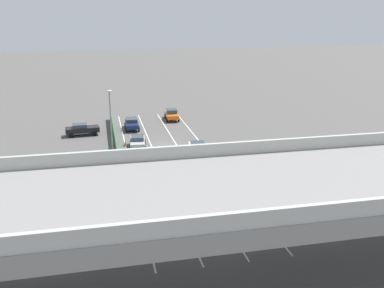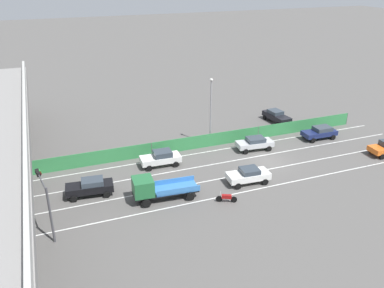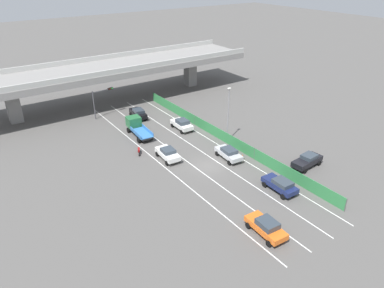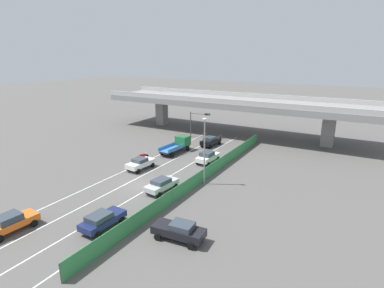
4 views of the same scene
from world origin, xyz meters
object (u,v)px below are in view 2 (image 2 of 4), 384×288
Objects in this scene: car_sedan_navy at (320,132)px; street_lamp at (211,106)px; car_sedan_white at (248,175)px; flatbed_truck_blue at (154,188)px; car_hatchback_white at (161,158)px; parked_sedan_dark at (276,116)px; car_sedan_silver at (255,143)px; motorcycle at (227,198)px; car_sedan_black at (90,187)px; traffic_light at (45,195)px; traffic_cone at (257,141)px.

car_sedan_navy is 14.59m from street_lamp.
car_sedan_white is 9.71m from flatbed_truck_blue.
car_hatchback_white is 20.18m from parked_sedan_dark.
car_sedan_silver reaches higher than motorcycle.
car_sedan_black is 29.01m from parked_sedan_dark.
flatbed_truck_blue reaches higher than car_sedan_black.
car_hatchback_white is 0.54× the size of street_lamp.
traffic_light is at bearing 120.81° from street_lamp.
traffic_cone is (-5.53, 6.25, -0.58)m from parked_sedan_dark.
car_sedan_silver is (6.78, -4.55, -0.01)m from car_sedan_white.
car_sedan_navy reaches higher than traffic_cone.
street_lamp is (12.57, -3.85, 4.46)m from motorcycle.
parked_sedan_dark is at bearing 15.29° from car_sedan_navy.
car_sedan_navy is 6.20× the size of traffic_cone.
street_lamp is 11.62× the size of traffic_cone.
car_hatchback_white is at bearing -66.25° from car_sedan_black.
car_sedan_black is at bearing 100.07° from car_sedan_silver.
motorcycle is 15.76m from traffic_light.
motorcycle is 13.88m from street_lamp.
car_hatchback_white is at bearing 19.97° from motorcycle.
car_sedan_white is 4.42m from motorcycle.
traffic_cone is (9.70, -24.71, -3.22)m from traffic_light.
parked_sedan_dark is at bearing -72.23° from street_lamp.
car_sedan_navy is at bearing -64.00° from car_sedan_white.
flatbed_truck_blue reaches higher than traffic_cone.
traffic_light is (-1.42, 19.03, 2.67)m from car_sedan_white.
parked_sedan_dark is (10.52, -27.03, -0.01)m from car_sedan_black.
car_sedan_white is 10.06m from traffic_cone.
car_sedan_black is at bearing -39.82° from traffic_light.
flatbed_truck_blue is (-6.54, 14.25, 0.37)m from car_sedan_silver.
parked_sedan_dark reaches higher than car_sedan_navy.
parked_sedan_dark is (13.57, -21.62, -0.33)m from flatbed_truck_blue.
flatbed_truck_blue is 17.37m from traffic_cone.
flatbed_truck_blue is 25.53m from parked_sedan_dark.
car_sedan_silver is 6.31× the size of traffic_cone.
car_sedan_white is at bearing -134.32° from car_hatchback_white.
car_sedan_silver is 0.72× the size of flatbed_truck_blue.
street_lamp reaches higher than traffic_cone.
motorcycle is at bearing -94.02° from traffic_light.
car_sedan_silver is 1.95m from traffic_cone.
motorcycle is 0.22× the size of street_lamp.
car_sedan_white is at bearing 139.20° from parked_sedan_dark.
traffic_light reaches higher than car_hatchback_white.
car_hatchback_white is at bearing -55.46° from traffic_light.
traffic_light is (-8.27, 12.02, 2.62)m from car_hatchback_white.
street_lamp is at bearing 76.35° from car_sedan_navy.
motorcycle is 14.24m from traffic_cone.
parked_sedan_dark reaches higher than car_sedan_white.
parked_sedan_dark is at bearing -63.80° from traffic_light.
car_hatchback_white is 0.71× the size of flatbed_truck_blue.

